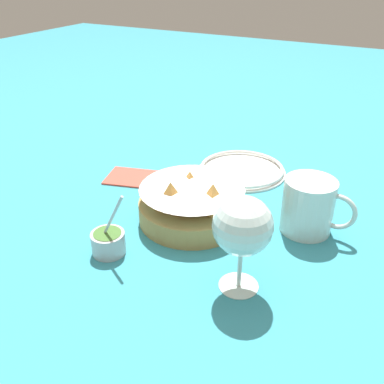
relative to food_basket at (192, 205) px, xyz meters
The scene contains 7 objects.
ground_plane 0.04m from the food_basket, 52.64° to the right, with size 4.00×4.00×0.00m, color teal.
food_basket is the anchor object (origin of this frame).
sauce_cup 0.18m from the food_basket, 115.51° to the right, with size 0.07×0.06×0.13m.
wine_glass 0.22m from the food_basket, 41.16° to the right, with size 0.09×0.09×0.16m.
beer_mug 0.22m from the food_basket, 18.57° to the left, with size 0.14×0.10×0.10m.
side_plate 0.24m from the food_basket, 87.52° to the left, with size 0.21×0.21×0.01m.
napkin 0.22m from the food_basket, 154.30° to the left, with size 0.17×0.13×0.01m.
Camera 1 is at (0.33, -0.62, 0.46)m, focal length 40.00 mm.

